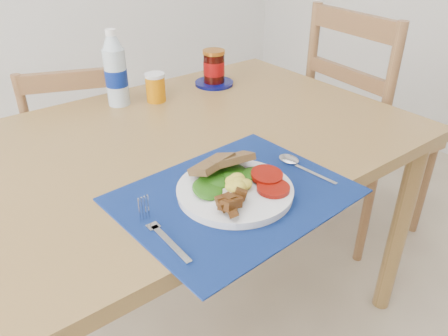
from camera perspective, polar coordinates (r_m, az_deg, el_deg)
name	(u,v)px	position (r m, az deg, el deg)	size (l,w,h in m)	color
table	(175,164)	(1.28, -6.38, 0.49)	(1.40, 0.90, 0.75)	brown
chair_far	(81,141)	(1.80, -18.16, 3.39)	(0.49, 0.48, 1.02)	brown
chair_end	(363,108)	(1.89, 17.71, 7.48)	(0.47, 0.49, 1.22)	brown
placemat	(235,195)	(0.98, 1.43, -3.55)	(0.50, 0.39, 0.00)	black
breakfast_plate	(234,189)	(0.97, 1.34, -2.77)	(0.26, 0.26, 0.06)	silver
fork	(159,233)	(0.88, -8.44, -8.34)	(0.03, 0.19, 0.00)	#B2B5BA
spoon	(297,164)	(1.11, 9.48, 0.48)	(0.04, 0.18, 0.01)	#B2B5BA
water_bottle	(116,72)	(1.47, -13.96, 12.02)	(0.07, 0.07, 0.25)	#ADBFCC
juice_glass	(156,88)	(1.49, -8.92, 10.25)	(0.06, 0.06, 0.09)	#C46D05
jam_on_saucer	(214,70)	(1.63, -1.32, 12.73)	(0.14, 0.14, 0.13)	#04084A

